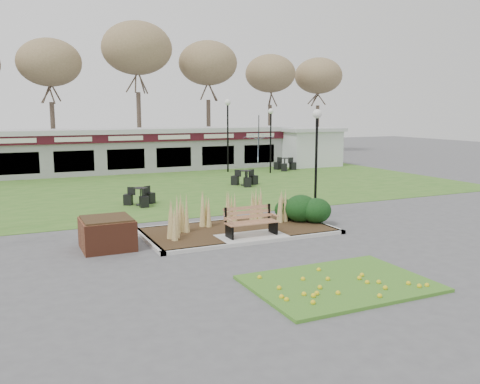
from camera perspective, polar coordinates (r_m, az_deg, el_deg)
name	(u,v)px	position (r m, az deg, el deg)	size (l,w,h in m)	color
ground	(254,241)	(16.25, 1.55, -5.48)	(100.00, 100.00, 0.00)	#515154
lawn	(154,188)	(27.31, -9.68, 0.41)	(34.00, 16.00, 0.02)	#376B21
flower_bed	(340,282)	(12.45, 11.13, -9.93)	(4.20, 3.00, 0.16)	#2C6B1E
planting_bed	(269,218)	(17.90, 3.30, -2.91)	(6.75, 3.40, 1.27)	black
park_bench	(250,221)	(16.32, 1.17, -3.28)	(1.70, 0.66, 0.93)	#9F6A48
brick_planter	(107,233)	(15.72, -14.69, -4.49)	(1.50, 1.50, 0.95)	brown
food_pavilion	(121,150)	(34.85, -13.20, 4.60)	(24.60, 3.40, 2.90)	gray
service_hut	(309,146)	(38.16, 7.78, 5.09)	(4.40, 3.40, 2.83)	silver
tree_backdrop	(97,56)	(42.87, -15.81, 14.52)	(47.24, 5.24, 10.36)	#47382B
lamp_post_near_right	(317,140)	(19.21, 8.60, 5.83)	(0.34, 0.34, 4.15)	black
lamp_post_mid_right	(271,126)	(33.35, 3.48, 7.38)	(0.35, 0.35, 4.22)	black
lamp_post_far_right	(228,119)	(33.88, -1.39, 8.16)	(0.40, 0.40, 4.82)	black
bistro_set_b	(245,180)	(27.89, 0.60, 1.31)	(1.50, 1.50, 0.83)	black
bistro_set_c	(141,199)	(22.50, -11.08, -0.81)	(1.45, 1.26, 0.77)	black
bistro_set_d	(285,166)	(35.18, 5.05, 2.92)	(1.42, 1.58, 0.84)	black
patio_umbrella	(259,148)	(33.21, 2.11, 5.01)	(2.67, 2.70, 2.68)	black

